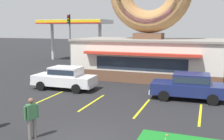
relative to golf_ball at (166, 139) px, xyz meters
The scene contains 13 objects.
donut_shop_building 13.66m from the golf_ball, 105.46° to the left, with size 12.30×6.75×10.96m.
mini_donut_mid_left 0.41m from the golf_ball, 91.37° to the left, with size 0.13×0.13×0.04m, color #A5724C.
golf_ball is the anchor object (origin of this frame).
car_white 10.16m from the golf_ball, 142.49° to the left, with size 4.60×2.06×1.60m.
car_navy 6.48m from the golf_ball, 86.23° to the left, with size 4.62×2.11×1.60m.
pedestrian_blue_sweater_man 5.30m from the golf_ball, 161.96° to the right, with size 0.39×0.54×1.65m.
trash_bin 13.75m from the golf_ball, 136.05° to the left, with size 0.57×0.57×0.97m.
traffic_light_pole 21.30m from the golf_ball, 129.10° to the left, with size 0.28×0.47×5.80m.
gas_station_canopy 26.27m from the golf_ball, 125.63° to the left, with size 9.00×4.46×5.30m.
parking_stripe_far_left 8.67m from the golf_ball, 154.48° to the left, with size 0.12×3.60×0.01m, color yellow.
parking_stripe_left 6.11m from the golf_ball, 142.25° to the left, with size 0.12×3.60×0.01m, color yellow.
parking_stripe_mid_left 4.16m from the golf_ball, 116.06° to the left, with size 0.12×3.60×0.01m, color yellow.
parking_stripe_centre 3.92m from the golf_ball, 72.59° to the left, with size 0.12×3.60×0.01m, color yellow.
Camera 1 is at (4.30, -8.47, 4.34)m, focal length 42.00 mm.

